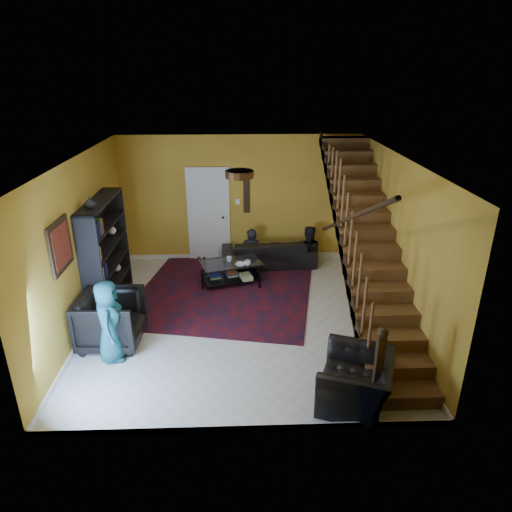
{
  "coord_description": "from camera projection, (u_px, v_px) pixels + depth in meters",
  "views": [
    {
      "loc": [
        -0.0,
        -7.05,
        4.11
      ],
      "look_at": [
        0.27,
        0.4,
        1.01
      ],
      "focal_mm": 32.0,
      "sensor_mm": 36.0,
      "label": 1
    }
  ],
  "objects": [
    {
      "name": "armchair_right",
      "position": [
        356.0,
        381.0,
        5.93
      ],
      "size": [
        1.2,
        1.27,
        0.67
      ],
      "primitive_type": "imported",
      "rotation": [
        0.0,
        0.0,
        -1.92
      ],
      "color": "black",
      "rests_on": "floor"
    },
    {
      "name": "bowl",
      "position": [
        241.0,
        265.0,
        9.04
      ],
      "size": [
        0.26,
        0.26,
        0.05
      ],
      "primitive_type": "imported",
      "rotation": [
        0.0,
        0.0,
        -0.35
      ],
      "color": "#999999",
      "rests_on": "coffee_table"
    },
    {
      "name": "bookshelf",
      "position": [
        107.0,
        256.0,
        8.18
      ],
      "size": [
        0.35,
        1.8,
        2.0
      ],
      "color": "black",
      "rests_on": "floor"
    },
    {
      "name": "wall_hanging",
      "position": [
        247.0,
        193.0,
        10.01
      ],
      "size": [
        0.14,
        0.03,
        0.9
      ],
      "primitive_type": "cube",
      "color": "black",
      "rests_on": "room"
    },
    {
      "name": "cup_a",
      "position": [
        248.0,
        263.0,
        9.05
      ],
      "size": [
        0.17,
        0.17,
        0.1
      ],
      "primitive_type": "imported",
      "rotation": [
        0.0,
        0.0,
        -0.39
      ],
      "color": "#999999",
      "rests_on": "coffee_table"
    },
    {
      "name": "popcorn_bucket",
      "position": [
        125.0,
        336.0,
        7.35
      ],
      "size": [
        0.17,
        0.17,
        0.15
      ],
      "primitive_type": "cylinder",
      "rotation": [
        0.0,
        0.0,
        0.39
      ],
      "color": "red",
      "rests_on": "rug"
    },
    {
      "name": "coffee_table",
      "position": [
        231.0,
        271.0,
        9.29
      ],
      "size": [
        1.35,
        1.02,
        0.46
      ],
      "rotation": [
        0.0,
        0.0,
        0.3
      ],
      "color": "black",
      "rests_on": "floor"
    },
    {
      "name": "rug",
      "position": [
        227.0,
        287.0,
        9.19
      ],
      "size": [
        3.93,
        4.31,
        0.02
      ],
      "primitive_type": "cube",
      "rotation": [
        0.0,
        0.0,
        -0.19
      ],
      "color": "#470C10",
      "rests_on": "floor"
    },
    {
      "name": "cup_b",
      "position": [
        229.0,
        259.0,
        9.23
      ],
      "size": [
        0.12,
        0.12,
        0.1
      ],
      "primitive_type": "imported",
      "rotation": [
        0.0,
        0.0,
        0.08
      ],
      "color": "#999999",
      "rests_on": "coffee_table"
    },
    {
      "name": "floor",
      "position": [
        241.0,
        317.0,
        8.08
      ],
      "size": [
        5.5,
        5.5,
        0.0
      ],
      "primitive_type": "plane",
      "color": "beige",
      "rests_on": "ground"
    },
    {
      "name": "person_adult_b",
      "position": [
        307.0,
        254.0,
        10.22
      ],
      "size": [
        0.66,
        0.52,
        1.34
      ],
      "primitive_type": "imported",
      "rotation": [
        0.0,
        0.0,
        3.12
      ],
      "color": "black",
      "rests_on": "sofa"
    },
    {
      "name": "room",
      "position": [
        175.0,
        283.0,
        9.25
      ],
      "size": [
        5.5,
        5.5,
        5.5
      ],
      "color": "gold",
      "rests_on": "ground"
    },
    {
      "name": "sofa",
      "position": [
        269.0,
        253.0,
        10.11
      ],
      "size": [
        2.1,
        0.96,
        0.6
      ],
      "primitive_type": "imported",
      "rotation": [
        0.0,
        0.0,
        3.22
      ],
      "color": "black",
      "rests_on": "floor"
    },
    {
      "name": "door",
      "position": [
        209.0,
        216.0,
        10.18
      ],
      "size": [
        0.82,
        0.05,
        2.05
      ],
      "primitive_type": "cube",
      "color": "silver",
      "rests_on": "floor"
    },
    {
      "name": "framed_picture",
      "position": [
        60.0,
        246.0,
        6.49
      ],
      "size": [
        0.04,
        0.74,
        0.74
      ],
      "primitive_type": "cube",
      "color": "maroon",
      "rests_on": "room"
    },
    {
      "name": "person_adult_a",
      "position": [
        251.0,
        256.0,
        10.18
      ],
      "size": [
        0.49,
        0.34,
        1.3
      ],
      "primitive_type": "imported",
      "rotation": [
        0.0,
        0.0,
        3.08
      ],
      "color": "black",
      "rests_on": "sofa"
    },
    {
      "name": "person_child",
      "position": [
        109.0,
        321.0,
        6.72
      ],
      "size": [
        0.48,
        0.67,
        1.29
      ],
      "primitive_type": "imported",
      "rotation": [
        0.0,
        0.0,
        1.68
      ],
      "color": "#1A5663",
      "rests_on": "armchair_left"
    },
    {
      "name": "ceiling_fixture",
      "position": [
        239.0,
        174.0,
        6.29
      ],
      "size": [
        0.4,
        0.4,
        0.1
      ],
      "primitive_type": "cylinder",
      "color": "#3F2814",
      "rests_on": "room"
    },
    {
      "name": "vase",
      "position": [
        90.0,
        203.0,
        7.29
      ],
      "size": [
        0.18,
        0.18,
        0.19
      ],
      "primitive_type": "imported",
      "color": "#999999",
      "rests_on": "bookshelf"
    },
    {
      "name": "staircase",
      "position": [
        367.0,
        242.0,
        7.62
      ],
      "size": [
        0.95,
        5.02,
        3.18
      ],
      "color": "brown",
      "rests_on": "floor"
    },
    {
      "name": "armchair_left",
      "position": [
        111.0,
        320.0,
        7.16
      ],
      "size": [
        0.99,
        0.96,
        0.87
      ],
      "primitive_type": "imported",
      "rotation": [
        0.0,
        0.0,
        1.53
      ],
      "color": "black",
      "rests_on": "floor"
    }
  ]
}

